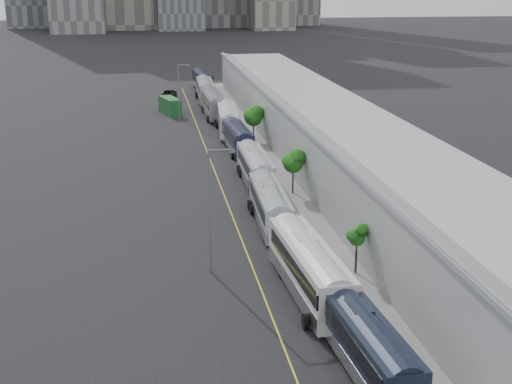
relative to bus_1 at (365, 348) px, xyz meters
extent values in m
cube|color=gray|center=(6.41, 33.37, -1.42)|extent=(10.00, 170.00, 0.12)
cube|color=gold|center=(-4.09, 33.37, -1.47)|extent=(0.12, 160.00, 0.02)
cube|color=gray|center=(10.41, 33.37, 1.92)|extent=(12.00, 160.00, 6.80)
cube|color=gray|center=(10.41, 33.37, 4.37)|extent=(12.45, 160.40, 2.57)
cube|color=gray|center=(4.51, 33.37, 5.52)|extent=(0.30, 160.00, 0.40)
cube|color=black|center=(0.00, 0.02, 0.30)|extent=(3.12, 12.14, 2.91)
cube|color=black|center=(0.00, -0.16, 0.82)|extent=(3.09, 10.70, 0.99)
cube|color=silver|center=(0.00, 0.02, -0.63)|extent=(3.15, 11.90, 0.93)
cube|color=black|center=(0.00, 1.41, 1.89)|extent=(1.32, 2.10, 0.28)
cube|color=silver|center=(-0.87, 10.56, 0.56)|extent=(3.46, 13.92, 3.34)
cube|color=black|center=(-0.87, 10.35, 1.16)|extent=(3.44, 12.27, 1.14)
cube|color=silver|center=(-0.87, 10.56, -0.51)|extent=(3.49, 13.64, 1.07)
cube|color=silver|center=(-0.87, 12.15, 2.39)|extent=(1.50, 2.40, 0.32)
cube|color=gray|center=(-0.94, 26.15, 0.37)|extent=(2.94, 12.58, 3.03)
cube|color=black|center=(-0.94, 25.95, 0.92)|extent=(2.95, 11.09, 1.03)
cube|color=silver|center=(-0.94, 26.15, -0.60)|extent=(2.98, 12.34, 0.97)
cube|color=gray|center=(-0.94, 27.59, 2.03)|extent=(1.32, 2.16, 0.29)
cube|color=#A2A6AC|center=(-0.19, 39.86, 0.39)|extent=(2.63, 12.65, 3.06)
cube|color=black|center=(-0.19, 39.67, 0.94)|extent=(2.68, 11.13, 1.04)
cube|color=silver|center=(-0.19, 39.86, -0.59)|extent=(2.67, 12.39, 0.98)
cube|color=#A2A6AC|center=(-0.19, 41.32, 2.06)|extent=(1.28, 2.15, 0.29)
cube|color=#161631|center=(-0.09, 55.79, 0.31)|extent=(2.84, 12.19, 2.94)
cube|color=black|center=(-0.09, 55.60, 0.84)|extent=(2.85, 10.74, 1.00)
cube|color=silver|center=(-0.09, 55.79, -0.63)|extent=(2.88, 11.95, 0.94)
cube|color=#161631|center=(-0.09, 57.19, 1.92)|extent=(1.28, 2.09, 0.28)
cube|color=silver|center=(0.05, 67.70, 0.48)|extent=(3.68, 13.39, 3.20)
cube|color=black|center=(0.05, 67.50, 1.05)|extent=(3.62, 11.82, 1.09)
cube|color=silver|center=(0.05, 67.70, -0.55)|extent=(3.70, 13.13, 1.03)
cube|color=silver|center=(0.05, 69.23, 2.23)|extent=(1.50, 2.34, 0.31)
cube|color=slate|center=(-0.78, 80.80, 0.57)|extent=(2.96, 13.90, 3.36)
cube|color=black|center=(-0.78, 80.59, 1.18)|extent=(3.00, 12.24, 1.14)
cube|color=silver|center=(-0.78, 80.80, -0.50)|extent=(3.00, 13.62, 1.07)
cube|color=slate|center=(-0.78, 82.40, 2.41)|extent=(1.42, 2.36, 0.32)
cube|color=#96999F|center=(-0.70, 96.01, 0.58)|extent=(3.20, 13.97, 3.37)
cube|color=black|center=(-0.70, 95.79, 1.18)|extent=(3.21, 12.31, 1.14)
cube|color=silver|center=(-0.70, 96.01, -0.50)|extent=(3.24, 13.70, 1.08)
cube|color=#96999F|center=(-0.70, 97.61, 2.42)|extent=(1.46, 2.39, 0.32)
cube|color=black|center=(-0.09, 109.93, 0.47)|extent=(3.31, 13.32, 3.20)
cube|color=black|center=(-0.09, 109.72, 1.05)|extent=(3.29, 11.74, 1.09)
cube|color=silver|center=(-0.09, 109.93, -0.55)|extent=(3.33, 13.06, 1.02)
cube|color=black|center=(-0.09, 111.45, 2.23)|extent=(1.43, 2.30, 0.30)
cylinder|color=black|center=(3.57, 13.76, 0.14)|extent=(0.18, 0.18, 3.23)
sphere|color=#155F17|center=(3.57, 13.76, 1.67)|extent=(1.27, 1.27, 1.27)
cylinder|color=black|center=(3.15, 35.45, 0.35)|extent=(0.18, 0.18, 3.67)
sphere|color=#155F17|center=(3.15, 35.45, 2.20)|extent=(2.11, 2.11, 2.11)
cylinder|color=black|center=(2.95, 61.51, 0.35)|extent=(0.18, 0.18, 3.66)
sphere|color=#155F17|center=(2.95, 61.51, 2.25)|extent=(2.52, 2.52, 2.52)
cylinder|color=#59595E|center=(-7.42, 15.81, 3.43)|extent=(0.18, 0.18, 9.82)
cylinder|color=#59595E|center=(-6.52, 15.81, 8.24)|extent=(1.80, 0.14, 0.14)
cube|color=#59595E|center=(-5.72, 15.81, 8.09)|extent=(0.50, 0.22, 0.18)
cylinder|color=#59595E|center=(-6.49, 78.45, 2.98)|extent=(0.18, 0.18, 8.93)
cylinder|color=#59595E|center=(-5.59, 78.45, 7.34)|extent=(1.80, 0.14, 0.14)
cube|color=#59595E|center=(-4.79, 78.45, 7.19)|extent=(0.50, 0.22, 0.18)
cube|color=#16481F|center=(-7.75, 84.01, -0.10)|extent=(3.72, 6.67, 2.75)
imported|color=black|center=(-7.38, 100.46, -0.73)|extent=(3.50, 5.78, 1.50)
camera|label=1|loc=(-11.92, -35.27, 20.42)|focal=50.00mm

